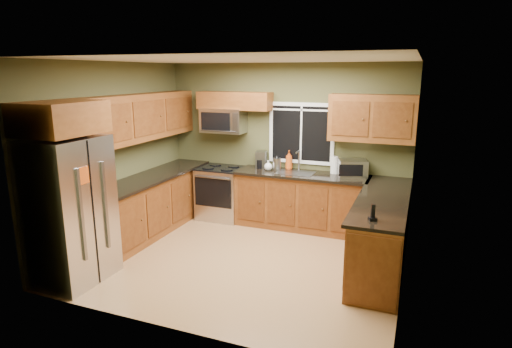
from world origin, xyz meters
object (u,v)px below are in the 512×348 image
Objects in this scene: microwave at (223,120)px; coffee_maker at (261,160)px; refrigerator at (70,211)px; kettle at (277,163)px; soap_bottle_a at (289,160)px; range at (221,192)px; soap_bottle_c at (268,165)px; toaster_oven at (353,168)px; paper_towel_roll at (334,165)px; cordless_phone at (373,215)px.

microwave is 0.95m from coffee_maker.
refrigerator is 7.11× the size of kettle.
soap_bottle_a is (0.17, 0.14, 0.04)m from kettle.
range is 1.03m from soap_bottle_c.
microwave reaches higher than range.
microwave is at bearing 177.46° from kettle.
range is 1.35m from soap_bottle_a.
range is at bearing 76.03° from refrigerator.
toaster_oven is 1.10m from soap_bottle_a.
soap_bottle_a is 0.37m from soap_bottle_c.
microwave is at bearing -177.81° from paper_towel_roll.
microwave is at bearing 90.02° from range.
soap_bottle_c is at bearing -154.94° from kettle.
microwave is 2.05m from paper_towel_roll.
cordless_phone is at bearing -35.94° from microwave.
soap_bottle_a is (-0.77, 0.02, 0.02)m from paper_towel_roll.
toaster_oven is at bearing 0.09° from kettle.
paper_towel_roll is at bearing 2.19° from microwave.
refrigerator is 3.21m from soap_bottle_c.
microwave reaches higher than toaster_oven.
soap_bottle_a is (-1.09, 0.14, 0.03)m from toaster_oven.
coffee_maker is (1.38, 2.94, 0.17)m from refrigerator.
range is 3.70× the size of kettle.
soap_bottle_c reaches higher than range.
paper_towel_roll is at bearing 48.54° from refrigerator.
coffee_maker is (0.69, 0.03, -0.66)m from microwave.
refrigerator is 2.37× the size of microwave.
refrigerator reaches higher than soap_bottle_c.
refrigerator is 5.59× the size of soap_bottle_a.
kettle is at bearing -172.84° from paper_towel_roll.
coffee_maker is at bearing 135.65° from cordless_phone.
range is at bearing -177.62° from toaster_oven.
microwave is 4.46× the size of soap_bottle_c.
kettle reaches higher than range.
refrigerator is 3.98m from paper_towel_roll.
refrigerator is at bearing -103.97° from range.
microwave is 1.49× the size of toaster_oven.
paper_towel_roll reaches higher than soap_bottle_c.
cordless_phone is at bearing -34.07° from range.
microwave is 2.36× the size of soap_bottle_a.
paper_towel_roll is (1.94, 0.07, -0.65)m from microwave.
soap_bottle_a is at bearing 127.47° from cordless_phone.
cordless_phone is (2.80, -2.03, -0.73)m from microwave.
cordless_phone is at bearing -52.53° from soap_bottle_a.
refrigerator is at bearing -135.81° from toaster_oven.
coffee_maker is at bearing 2.80° from microwave.
cordless_phone is (1.80, -1.98, -0.06)m from kettle.
soap_bottle_a is 1.73× the size of cordless_phone.
refrigerator is 1.92× the size of range.
refrigerator is 3.25m from coffee_maker.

